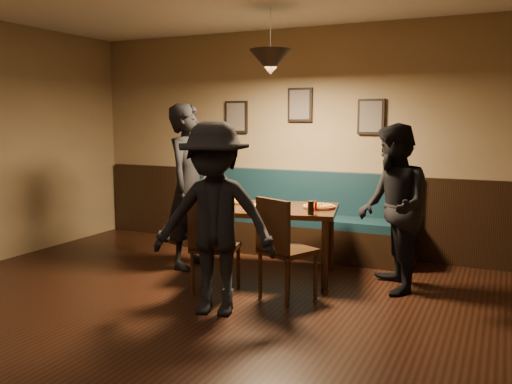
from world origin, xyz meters
TOP-DOWN VIEW (x-y plane):
  - floor at (0.00, 0.00)m, footprint 7.00×7.00m
  - wall_back at (0.00, 3.50)m, footprint 6.00×0.00m
  - wainscot at (0.00, 3.47)m, footprint 5.88×0.06m
  - booth_bench at (0.00, 3.20)m, footprint 3.00×0.60m
  - picture_left at (-0.90, 3.47)m, footprint 0.32×0.04m
  - picture_center at (0.00, 3.47)m, footprint 0.32×0.04m
  - picture_right at (0.90, 3.47)m, footprint 0.32×0.04m
  - pendant_lamp at (0.14, 2.21)m, footprint 0.44×0.44m
  - dining_table at (0.14, 2.21)m, footprint 1.56×1.19m
  - chair_near_left at (-0.11, 1.48)m, footprint 0.49×0.49m
  - chair_near_right at (0.60, 1.59)m, footprint 0.57×0.57m
  - diner_left at (-0.83, 2.16)m, footprint 0.48×0.70m
  - diner_right at (1.42, 2.24)m, footprint 0.88×0.97m
  - diner_front at (0.16, 0.98)m, footprint 1.18×0.83m
  - pizza_a at (-0.28, 2.30)m, footprint 0.40×0.40m
  - pizza_b at (0.16, 2.08)m, footprint 0.36×0.36m
  - pizza_c at (0.64, 2.34)m, footprint 0.38×0.38m
  - soda_glass at (0.69, 1.95)m, footprint 0.08×0.08m
  - tabasco_bottle at (0.67, 2.16)m, footprint 0.04×0.04m
  - napkin_a at (-0.44, 2.45)m, footprint 0.17×0.17m
  - napkin_b at (-0.42, 1.91)m, footprint 0.20×0.20m
  - cutlery_set at (0.17, 1.79)m, footprint 0.18×0.04m

SIDE VIEW (x-z plane):
  - floor at x=0.00m, z-range 0.00..0.00m
  - dining_table at x=0.14m, z-range 0.00..0.75m
  - chair_near_left at x=-0.11m, z-range 0.00..0.94m
  - chair_near_right at x=0.60m, z-range 0.00..0.96m
  - wainscot at x=0.00m, z-range 0.00..1.00m
  - booth_bench at x=0.00m, z-range 0.00..1.00m
  - cutlery_set at x=0.17m, z-range 0.75..0.75m
  - napkin_a at x=-0.44m, z-range 0.75..0.75m
  - napkin_b at x=-0.42m, z-range 0.75..0.75m
  - pizza_a at x=-0.28m, z-range 0.75..0.78m
  - pizza_c at x=0.64m, z-range 0.75..0.79m
  - pizza_b at x=0.16m, z-range 0.75..0.79m
  - tabasco_bottle at x=0.67m, z-range 0.75..0.87m
  - soda_glass at x=0.69m, z-range 0.75..0.88m
  - diner_right at x=1.42m, z-range 0.00..1.64m
  - diner_front at x=0.16m, z-range 0.00..1.66m
  - diner_left at x=-0.83m, z-range 0.00..1.84m
  - wall_back at x=0.00m, z-range -1.60..4.40m
  - picture_left at x=-0.90m, z-range 1.49..1.91m
  - picture_right at x=0.90m, z-range 1.49..1.91m
  - picture_center at x=0.00m, z-range 1.64..2.06m
  - pendant_lamp at x=0.14m, z-range 2.12..2.38m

